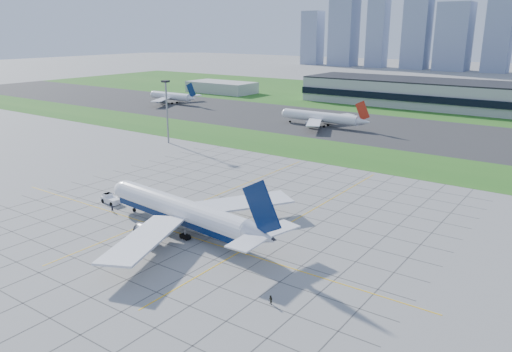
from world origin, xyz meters
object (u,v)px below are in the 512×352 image
(light_mast, at_px, (167,104))
(crew_near, at_px, (112,208))
(pushback_tug, at_px, (111,199))
(distant_jet_1, at_px, (321,117))
(airliner, at_px, (182,212))
(distant_jet_0, at_px, (172,96))
(crew_far, at_px, (271,300))

(light_mast, xyz_separation_m, crew_near, (46.57, -66.73, -15.29))
(pushback_tug, xyz_separation_m, distant_jet_1, (-6.72, 131.93, 3.39))
(airliner, relative_size, distant_jet_0, 1.30)
(light_mast, height_order, distant_jet_0, light_mast)
(pushback_tug, bearing_deg, crew_far, -10.00)
(light_mast, bearing_deg, crew_near, -55.09)
(airliner, height_order, pushback_tug, airliner)
(crew_far, height_order, distant_jet_0, distant_jet_0)
(airliner, xyz_separation_m, crew_near, (-23.50, -1.40, -3.83))
(crew_near, bearing_deg, distant_jet_1, 13.49)
(light_mast, height_order, pushback_tug, light_mast)
(airliner, bearing_deg, crew_far, -17.89)
(crew_near, xyz_separation_m, distant_jet_1, (-12.58, 136.14, 3.59))
(distant_jet_0, bearing_deg, crew_near, -49.81)
(crew_far, bearing_deg, distant_jet_0, 166.83)
(light_mast, relative_size, distant_jet_0, 0.60)
(light_mast, xyz_separation_m, distant_jet_1, (33.99, 69.41, -11.69))
(light_mast, distance_m, pushback_tug, 76.13)
(crew_far, xyz_separation_m, distant_jet_1, (-71.01, 149.98, 3.64))
(light_mast, height_order, airliner, light_mast)
(distant_jet_0, xyz_separation_m, distant_jet_1, (114.22, -13.96, 0.00))
(light_mast, xyz_separation_m, distant_jet_0, (-80.23, 83.36, -11.70))
(airliner, bearing_deg, distant_jet_0, 140.99)
(crew_far, bearing_deg, crew_near, -164.99)
(pushback_tug, bearing_deg, distant_jet_1, 98.60)
(distant_jet_1, bearing_deg, crew_near, -84.72)
(airliner, xyz_separation_m, distant_jet_0, (-150.29, 148.69, -0.24))
(pushback_tug, height_order, distant_jet_0, distant_jet_0)
(pushback_tug, distance_m, crew_near, 7.21)
(airliner, xyz_separation_m, distant_jet_1, (-36.07, 134.74, -0.24))
(crew_far, distance_m, distant_jet_1, 165.99)
(crew_near, height_order, crew_far, crew_near)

